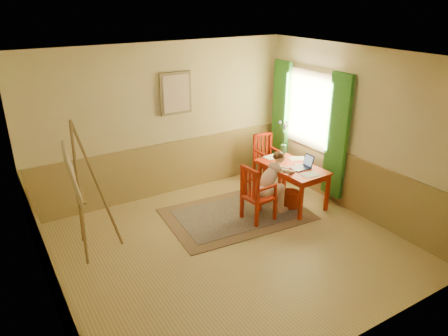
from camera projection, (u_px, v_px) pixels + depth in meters
room at (229, 161)px, 5.76m from camera, size 5.04×4.54×2.84m
wainscot at (203, 197)px, 6.74m from camera, size 5.00×4.50×1.00m
window at (308, 121)px, 7.81m from camera, size 0.12×2.01×2.20m
wall_portrait at (176, 93)px, 7.43m from camera, size 0.60×0.05×0.76m
rug at (237, 214)px, 7.25m from camera, size 2.51×1.77×0.02m
table at (293, 171)px, 7.41m from camera, size 0.77×1.23×0.72m
chair_left at (257, 194)px, 6.88m from camera, size 0.49×0.47×0.98m
chair_back at (266, 158)px, 8.40m from camera, size 0.46×0.48×0.97m
figure at (272, 181)px, 7.03m from camera, size 0.85×0.39×1.13m
laptop at (303, 166)px, 7.29m from camera, size 0.37×0.23×0.23m
papers at (295, 164)px, 7.49m from camera, size 0.68×1.22×0.00m
vase at (284, 139)px, 7.89m from camera, size 0.27×0.31×0.63m
wastebasket at (290, 199)px, 7.43m from camera, size 0.31×0.31×0.31m
easel at (76, 178)px, 5.75m from camera, size 0.73×0.91×2.02m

